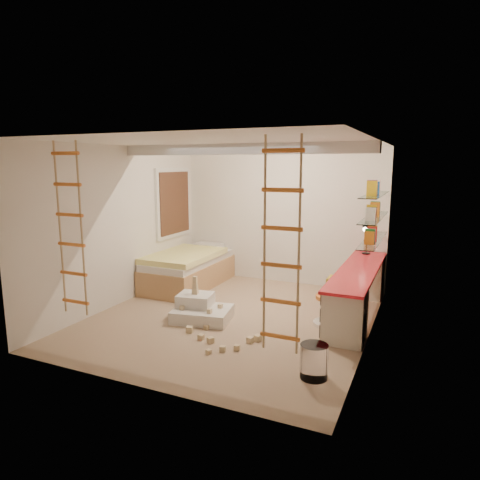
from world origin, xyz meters
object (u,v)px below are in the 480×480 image
at_px(swivel_chair, 328,307).
at_px(desk, 358,290).
at_px(bed, 189,269).
at_px(play_platform, 200,310).

bearing_deg(swivel_chair, desk, 60.82).
distance_m(desk, swivel_chair, 0.66).
relative_size(desk, bed, 1.40).
bearing_deg(swivel_chair, bed, 162.08).
distance_m(bed, play_platform, 1.84).
distance_m(bed, swivel_chair, 3.03).
bearing_deg(swivel_chair, play_platform, -162.94).
relative_size(swivel_chair, play_platform, 0.77).
height_order(desk, swivel_chair, desk).
height_order(bed, swivel_chair, swivel_chair).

